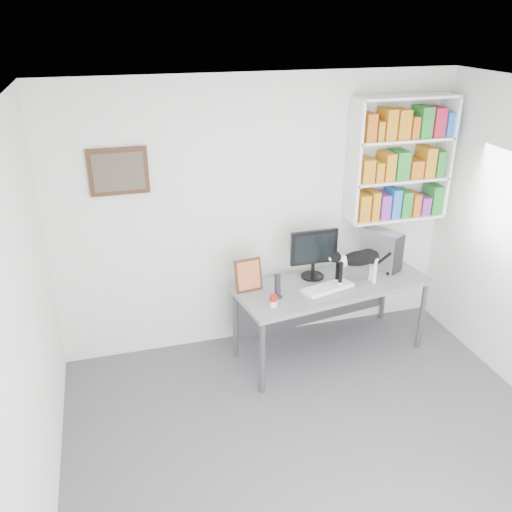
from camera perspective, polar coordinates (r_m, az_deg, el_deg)
The scene contains 11 objects.
room at distance 3.64m, azimuth 9.28°, elevation -6.24°, with size 4.01×4.01×2.70m.
bookshelf at distance 5.60m, azimuth 14.94°, elevation 9.81°, with size 1.03×0.28×1.24m, color white.
wall_art at distance 4.95m, azimuth -14.28°, elevation 8.61°, with size 0.52×0.04×0.42m, color #3F2614.
desk at distance 5.48m, azimuth 7.79°, elevation -6.47°, with size 1.89×0.73×0.79m, color slate.
monitor at distance 5.27m, azimuth 6.07°, elevation 0.24°, with size 0.47×0.23×0.50m, color black.
keyboard at distance 5.15m, azimuth 7.52°, elevation -3.35°, with size 0.50×0.19×0.04m, color white.
pc_tower at distance 5.62m, azimuth 13.06°, elevation 0.68°, with size 0.18×0.40×0.40m, color #B6B6BB.
speaker at distance 4.94m, azimuth 2.28°, elevation -3.11°, with size 0.10×0.10×0.23m, color black.
leaning_print at distance 5.04m, azimuth -0.81°, elevation -1.95°, with size 0.26×0.10×0.32m, color #3F2614.
soup_can at distance 4.82m, azimuth 1.85°, elevation -4.74°, with size 0.07×0.07×0.10m, color #B9110F.
cat at distance 5.24m, azimuth 10.68°, elevation -1.11°, with size 0.58×0.15×0.36m, color black, non-canonical shape.
Camera 1 is at (-1.41, -2.81, 3.19)m, focal length 38.00 mm.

